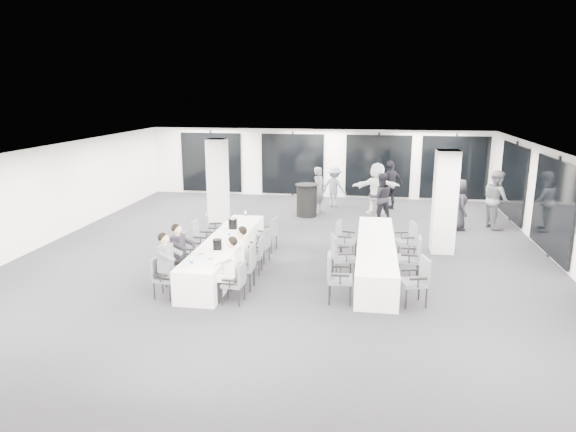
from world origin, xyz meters
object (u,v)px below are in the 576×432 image
chair_main_left_second (175,260)px  standing_guest_c (334,184)px  ice_bucket_near (217,244)px  cocktail_table (307,200)px  chair_side_left_near (336,275)px  chair_side_left_far (344,237)px  chair_main_right_fourth (263,243)px  standing_guest_h (496,195)px  chair_main_left_fourth (200,238)px  ice_bucket_far (233,224)px  chair_side_right_near (418,278)px  chair_main_right_second (246,264)px  chair_side_right_far (408,238)px  standing_guest_a (319,187)px  chair_main_left_near (162,275)px  banquet_table_main (226,253)px  banquet_table_side (376,256)px  chair_main_right_near (236,280)px  standing_guest_d (390,182)px  chair_side_left_mid (340,254)px  standing_guest_f (377,185)px  chair_main_left_mid (189,249)px  chair_main_right_mid (256,253)px  standing_guest_b (381,194)px  chair_main_right_far (270,232)px  chair_main_left_far (212,228)px  chair_side_right_mid (413,255)px  standing_guest_e (459,201)px

chair_main_left_second → standing_guest_c: 9.15m
ice_bucket_near → cocktail_table: bearing=79.0°
chair_side_left_near → chair_side_left_far: chair_side_left_near is taller
chair_main_right_fourth → standing_guest_h: standing_guest_h is taller
chair_side_left_far → chair_main_left_fourth: bearing=-70.2°
ice_bucket_far → chair_side_right_near: bearing=-29.1°
chair_main_right_second → chair_side_right_far: size_ratio=1.04×
chair_main_right_fourth → standing_guest_a: standing_guest_a is taller
cocktail_table → chair_side_right_near: size_ratio=1.13×
chair_main_left_near → chair_side_left_near: size_ratio=0.85×
chair_main_right_second → standing_guest_a: standing_guest_a is taller
banquet_table_main → chair_main_left_near: bearing=-112.2°
banquet_table_side → chair_main_right_near: 3.77m
chair_side_right_near → standing_guest_d: standing_guest_d is taller
chair_side_left_mid → standing_guest_f: (0.90, 6.81, 0.46)m
chair_main_left_mid → standing_guest_d: standing_guest_d is taller
chair_main_left_second → chair_main_right_near: chair_main_left_second is taller
chair_main_right_mid → standing_guest_b: (3.06, 5.54, 0.44)m
chair_main_right_far → standing_guest_f: standing_guest_f is taller
standing_guest_d → chair_side_left_mid: bearing=41.4°
chair_main_left_far → chair_main_right_second: (1.67, -2.85, 0.02)m
chair_main_right_fourth → chair_side_left_near: size_ratio=0.86×
chair_main_left_near → chair_side_right_mid: chair_side_right_mid is taller
chair_main_left_fourth → chair_side_left_mid: size_ratio=0.98×
chair_main_right_mid → standing_guest_a: bearing=-9.3°
banquet_table_side → standing_guest_b: 4.99m
ice_bucket_near → chair_main_right_mid: bearing=38.6°
chair_main_left_second → ice_bucket_near: 1.03m
chair_side_left_mid → standing_guest_e: bearing=130.2°
chair_side_right_near → standing_guest_f: 8.15m
chair_side_left_near → standing_guest_d: standing_guest_d is taller
banquet_table_main → standing_guest_h: standing_guest_h is taller
chair_main_left_far → chair_main_right_far: bearing=73.7°
ice_bucket_near → chair_side_left_far: bearing=37.1°
chair_main_left_near → chair_side_left_far: size_ratio=0.89×
chair_main_right_near → standing_guest_h: (6.69, 7.19, 0.57)m
chair_main_right_far → chair_main_right_second: bearing=-168.8°
chair_main_left_mid → chair_side_left_far: (3.70, 1.60, 0.02)m
chair_main_left_second → chair_side_left_mid: 3.83m
standing_guest_a → standing_guest_c: (0.48, 0.98, -0.06)m
standing_guest_a → standing_guest_e: 4.92m
standing_guest_c → standing_guest_e: 4.93m
chair_main_left_fourth → chair_main_right_far: size_ratio=1.09×
cocktail_table → chair_side_right_far: (3.20, -4.28, -0.02)m
chair_main_right_mid → standing_guest_a: size_ratio=0.47×
chair_main_right_second → chair_side_left_mid: bearing=-65.2°
standing_guest_f → ice_bucket_far: size_ratio=7.79×
chair_main_right_near → ice_bucket_near: 1.51m
chair_main_right_mid → standing_guest_f: 7.39m
chair_main_left_near → standing_guest_h: standing_guest_h is taller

